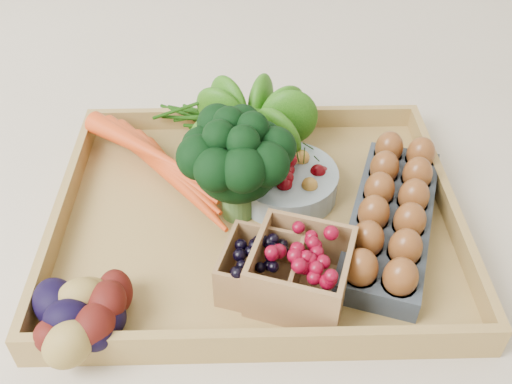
{
  "coord_description": "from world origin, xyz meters",
  "views": [
    {
      "loc": [
        -0.01,
        -0.58,
        0.58
      ],
      "look_at": [
        0.0,
        0.0,
        0.06
      ],
      "focal_mm": 40.0,
      "sensor_mm": 36.0,
      "label": 1
    }
  ],
  "objects_px": {
    "tray": "(256,219)",
    "egg_carton": "(391,221)",
    "cherry_bowl": "(286,182)",
    "broccoli": "(237,182)"
  },
  "relations": [
    {
      "from": "tray",
      "to": "egg_carton",
      "type": "bearing_deg",
      "value": -9.81
    },
    {
      "from": "tray",
      "to": "cherry_bowl",
      "type": "xyz_separation_m",
      "value": [
        0.04,
        0.05,
        0.03
      ]
    },
    {
      "from": "broccoli",
      "to": "egg_carton",
      "type": "height_order",
      "value": "broccoli"
    },
    {
      "from": "broccoli",
      "to": "egg_carton",
      "type": "relative_size",
      "value": 0.51
    },
    {
      "from": "tray",
      "to": "broccoli",
      "type": "distance_m",
      "value": 0.07
    },
    {
      "from": "broccoli",
      "to": "cherry_bowl",
      "type": "xyz_separation_m",
      "value": [
        0.07,
        0.04,
        -0.04
      ]
    },
    {
      "from": "tray",
      "to": "egg_carton",
      "type": "relative_size",
      "value": 1.87
    },
    {
      "from": "tray",
      "to": "cherry_bowl",
      "type": "bearing_deg",
      "value": 47.22
    },
    {
      "from": "cherry_bowl",
      "to": "tray",
      "type": "bearing_deg",
      "value": -132.78
    },
    {
      "from": "egg_carton",
      "to": "cherry_bowl",
      "type": "bearing_deg",
      "value": 168.83
    }
  ]
}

